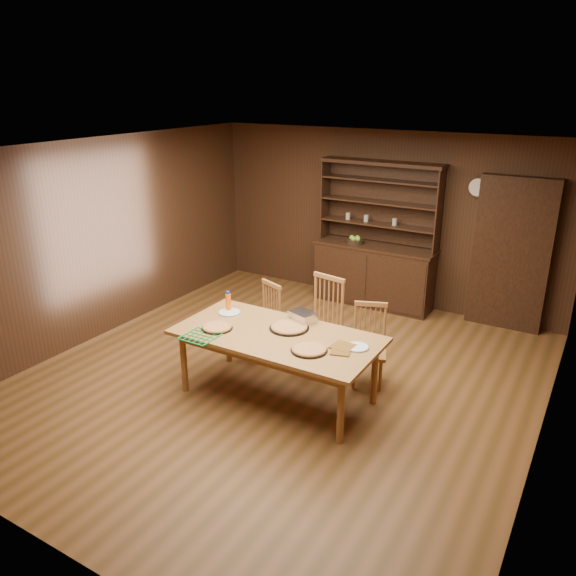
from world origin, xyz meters
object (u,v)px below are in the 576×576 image
Objects in this scene: chair_right at (369,342)px; juice_bottle at (228,302)px; dining_table at (277,340)px; china_hutch at (374,267)px; chair_left at (266,318)px; chair_center at (323,320)px.

juice_bottle reaches higher than chair_right.
china_hutch is at bearing 93.06° from dining_table.
chair_right is at bearing -68.90° from china_hutch.
chair_left and chair_right have the same top height.
china_hutch is 2.30× the size of chair_right.
china_hutch is 1.00× the size of dining_table.
chair_center reaches higher than chair_right.
juice_bottle is at bearing -135.24° from chair_center.
chair_center is 0.64m from chair_right.
juice_bottle is (-0.17, -0.53, 0.36)m from chair_left.
dining_table is 2.30× the size of chair_left.
dining_table is 1.10m from chair_right.
china_hutch is 9.20× the size of juice_bottle.
chair_center reaches higher than chair_left.
chair_left is at bearing -101.97° from china_hutch.
china_hutch is 1.93× the size of chair_center.
chair_center is (0.25, -2.19, 0.00)m from china_hutch.
juice_bottle is (-0.83, 0.27, 0.18)m from dining_table.
chair_right is 1.67m from juice_bottle.
chair_left is (-0.49, -2.30, -0.10)m from china_hutch.
chair_center is (0.09, 0.90, -0.08)m from dining_table.
chair_center reaches higher than dining_table.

